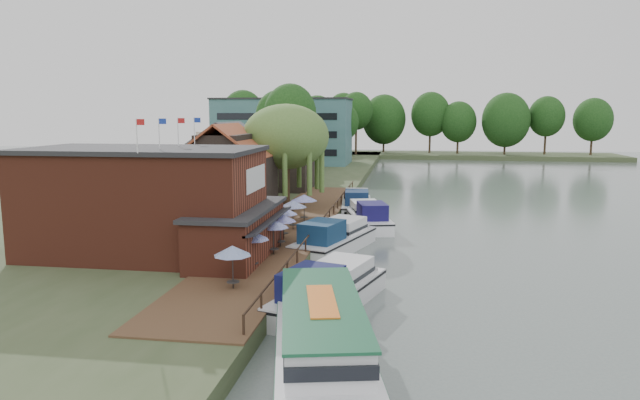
# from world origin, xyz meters

# --- Properties ---
(ground) EXTENTS (260.00, 260.00, 0.00)m
(ground) POSITION_xyz_m (0.00, 0.00, 0.00)
(ground) COLOR #54615E
(ground) RESTS_ON ground
(land_bank) EXTENTS (50.00, 140.00, 1.00)m
(land_bank) POSITION_xyz_m (-30.00, 35.00, 0.50)
(land_bank) COLOR #384728
(land_bank) RESTS_ON ground
(quay_deck) EXTENTS (6.00, 50.00, 0.10)m
(quay_deck) POSITION_xyz_m (-8.00, 10.00, 1.05)
(quay_deck) COLOR #47301E
(quay_deck) RESTS_ON land_bank
(quay_rail) EXTENTS (0.20, 49.00, 1.00)m
(quay_rail) POSITION_xyz_m (-5.30, 10.50, 1.50)
(quay_rail) COLOR black
(quay_rail) RESTS_ON land_bank
(pub) EXTENTS (20.00, 11.00, 7.30)m
(pub) POSITION_xyz_m (-14.00, -1.00, 4.65)
(pub) COLOR maroon
(pub) RESTS_ON land_bank
(hotel_block) EXTENTS (25.40, 12.40, 12.30)m
(hotel_block) POSITION_xyz_m (-22.00, 70.00, 7.15)
(hotel_block) COLOR #38666B
(hotel_block) RESTS_ON land_bank
(cottage_a) EXTENTS (8.60, 7.60, 8.50)m
(cottage_a) POSITION_xyz_m (-15.00, 14.00, 5.25)
(cottage_a) COLOR black
(cottage_a) RESTS_ON land_bank
(cottage_b) EXTENTS (9.60, 8.60, 8.50)m
(cottage_b) POSITION_xyz_m (-18.00, 24.00, 5.25)
(cottage_b) COLOR beige
(cottage_b) RESTS_ON land_bank
(cottage_c) EXTENTS (7.60, 7.60, 8.50)m
(cottage_c) POSITION_xyz_m (-14.00, 33.00, 5.25)
(cottage_c) COLOR black
(cottage_c) RESTS_ON land_bank
(willow) EXTENTS (8.60, 8.60, 10.43)m
(willow) POSITION_xyz_m (-10.50, 19.00, 6.21)
(willow) COLOR #476B2D
(willow) RESTS_ON land_bank
(umbrella_0) EXTENTS (2.07, 2.07, 2.38)m
(umbrella_0) POSITION_xyz_m (-7.71, -7.78, 2.29)
(umbrella_0) COLOR navy
(umbrella_0) RESTS_ON quay_deck
(umbrella_1) EXTENTS (2.06, 2.06, 2.38)m
(umbrella_1) POSITION_xyz_m (-7.69, -3.85, 2.29)
(umbrella_1) COLOR navy
(umbrella_1) RESTS_ON quay_deck
(umbrella_2) EXTENTS (2.10, 2.10, 2.38)m
(umbrella_2) POSITION_xyz_m (-7.29, -0.08, 2.29)
(umbrella_2) COLOR navy
(umbrella_2) RESTS_ON quay_deck
(umbrella_3) EXTENTS (2.32, 2.32, 2.38)m
(umbrella_3) POSITION_xyz_m (-7.34, 2.20, 2.29)
(umbrella_3) COLOR #1B1B95
(umbrella_3) RESTS_ON quay_deck
(umbrella_4) EXTENTS (2.14, 2.14, 2.38)m
(umbrella_4) POSITION_xyz_m (-7.70, 5.00, 2.29)
(umbrella_4) COLOR #1C2A9C
(umbrella_4) RESTS_ON quay_deck
(umbrella_5) EXTENTS (2.32, 2.32, 2.38)m
(umbrella_5) POSITION_xyz_m (-7.68, 8.37, 2.29)
(umbrella_5) COLOR navy
(umbrella_5) RESTS_ON quay_deck
(umbrella_6) EXTENTS (2.34, 2.34, 2.38)m
(umbrella_6) POSITION_xyz_m (-7.38, 11.83, 2.29)
(umbrella_6) COLOR #1C279B
(umbrella_6) RESTS_ON quay_deck
(cruiser_0) EXTENTS (6.60, 11.40, 2.67)m
(cruiser_0) POSITION_xyz_m (-2.57, -7.02, 1.33)
(cruiser_0) COLOR silver
(cruiser_0) RESTS_ON ground
(cruiser_1) EXTENTS (6.70, 11.42, 2.67)m
(cruiser_1) POSITION_xyz_m (-3.94, 5.80, 1.34)
(cruiser_1) COLOR silver
(cruiser_1) RESTS_ON ground
(cruiser_2) EXTENTS (5.89, 11.03, 2.57)m
(cruiser_2) POSITION_xyz_m (-2.03, 15.65, 1.29)
(cruiser_2) COLOR white
(cruiser_2) RESTS_ON ground
(cruiser_3) EXTENTS (4.33, 10.84, 2.59)m
(cruiser_3) POSITION_xyz_m (-3.81, 23.55, 1.30)
(cruiser_3) COLOR silver
(cruiser_3) RESTS_ON ground
(tour_boat) EXTENTS (6.79, 14.43, 3.04)m
(tour_boat) POSITION_xyz_m (-1.67, -15.22, 1.52)
(tour_boat) COLOR silver
(tour_boat) RESTS_ON ground
(swan) EXTENTS (0.44, 0.44, 0.44)m
(swan) POSITION_xyz_m (-1.22, -13.93, 0.22)
(swan) COLOR white
(swan) RESTS_ON ground
(bank_tree_0) EXTENTS (7.42, 7.42, 13.62)m
(bank_tree_0) POSITION_xyz_m (-15.00, 42.80, 7.81)
(bank_tree_0) COLOR #143811
(bank_tree_0) RESTS_ON land_bank
(bank_tree_1) EXTENTS (7.23, 7.23, 13.06)m
(bank_tree_1) POSITION_xyz_m (-18.41, 50.47, 7.53)
(bank_tree_1) COLOR #143811
(bank_tree_1) RESTS_ON land_bank
(bank_tree_2) EXTENTS (7.44, 7.44, 11.37)m
(bank_tree_2) POSITION_xyz_m (-18.73, 56.73, 6.68)
(bank_tree_2) COLOR #143811
(bank_tree_2) RESTS_ON land_bank
(bank_tree_3) EXTENTS (6.63, 6.63, 11.55)m
(bank_tree_3) POSITION_xyz_m (-11.57, 76.62, 6.77)
(bank_tree_3) COLOR #143811
(bank_tree_3) RESTS_ON land_bank
(bank_tree_4) EXTENTS (8.33, 8.33, 13.24)m
(bank_tree_4) POSITION_xyz_m (-17.85, 84.67, 7.62)
(bank_tree_4) COLOR #143811
(bank_tree_4) RESTS_ON land_bank
(bank_tree_5) EXTENTS (7.59, 7.59, 14.32)m
(bank_tree_5) POSITION_xyz_m (-10.50, 95.66, 8.16)
(bank_tree_5) COLOR #143811
(bank_tree_5) RESTS_ON land_bank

